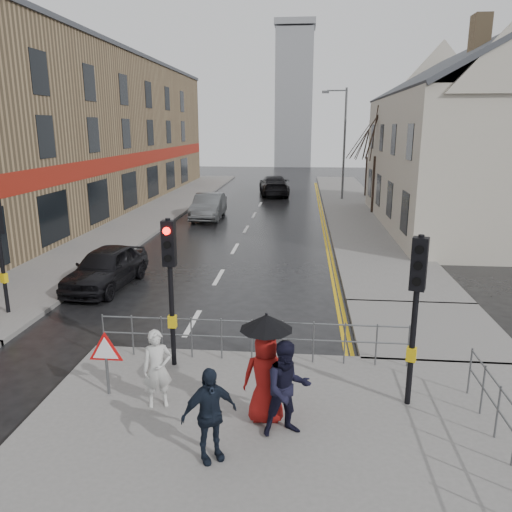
% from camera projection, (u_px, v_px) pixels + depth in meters
% --- Properties ---
extents(ground, '(120.00, 120.00, 0.00)m').
position_uv_depth(ground, '(164.00, 373.00, 11.31)').
color(ground, black).
rests_on(ground, ground).
extents(near_pavement, '(10.00, 9.00, 0.14)m').
position_uv_depth(near_pavement, '(293.00, 487.00, 7.64)').
color(near_pavement, '#605E5B').
rests_on(near_pavement, ground).
extents(left_pavement, '(4.00, 44.00, 0.14)m').
position_uv_depth(left_pavement, '(162.00, 207.00, 34.04)').
color(left_pavement, '#605E5B').
rests_on(left_pavement, ground).
extents(right_pavement, '(4.00, 40.00, 0.14)m').
position_uv_depth(right_pavement, '(352.00, 206.00, 34.79)').
color(right_pavement, '#605E5B').
rests_on(right_pavement, ground).
extents(pavement_bridge_right, '(4.00, 4.20, 0.14)m').
position_uv_depth(pavement_bridge_right, '(427.00, 329.00, 13.59)').
color(pavement_bridge_right, '#605E5B').
rests_on(pavement_bridge_right, ground).
extents(building_left_terrace, '(8.00, 42.00, 10.00)m').
position_uv_depth(building_left_terrace, '(72.00, 133.00, 32.34)').
color(building_left_terrace, '#846C4C').
rests_on(building_left_terrace, ground).
extents(building_right_cream, '(9.00, 16.40, 10.10)m').
position_uv_depth(building_right_cream, '(474.00, 139.00, 26.36)').
color(building_right_cream, '#B0AA99').
rests_on(building_right_cream, ground).
extents(church_tower, '(5.00, 5.00, 18.00)m').
position_uv_depth(church_tower, '(294.00, 100.00, 68.64)').
color(church_tower, gray).
rests_on(church_tower, ground).
extents(traffic_signal_near_left, '(0.28, 0.27, 3.40)m').
position_uv_depth(traffic_signal_near_left, '(170.00, 267.00, 10.86)').
color(traffic_signal_near_left, black).
rests_on(traffic_signal_near_left, near_pavement).
extents(traffic_signal_near_right, '(0.34, 0.33, 3.40)m').
position_uv_depth(traffic_signal_near_right, '(417.00, 292.00, 9.25)').
color(traffic_signal_near_right, black).
rests_on(traffic_signal_near_right, near_pavement).
extents(guard_railing_front, '(7.14, 0.04, 1.00)m').
position_uv_depth(guard_railing_front, '(252.00, 331.00, 11.49)').
color(guard_railing_front, '#595B5E').
rests_on(guard_railing_front, near_pavement).
extents(warning_sign, '(0.80, 0.07, 1.35)m').
position_uv_depth(warning_sign, '(106.00, 353.00, 9.96)').
color(warning_sign, '#595B5E').
rests_on(warning_sign, near_pavement).
extents(street_lamp, '(1.83, 0.25, 8.00)m').
position_uv_depth(street_lamp, '(342.00, 137.00, 36.57)').
color(street_lamp, '#595B5E').
rests_on(street_lamp, right_pavement).
extents(tree_near, '(2.40, 2.40, 6.58)m').
position_uv_depth(tree_near, '(377.00, 131.00, 30.53)').
color(tree_near, '#2F211A').
rests_on(tree_near, right_pavement).
extents(tree_far, '(2.40, 2.40, 5.64)m').
position_uv_depth(tree_far, '(369.00, 140.00, 38.37)').
color(tree_far, '#2F211A').
rests_on(tree_far, right_pavement).
extents(pedestrian_a, '(0.66, 0.54, 1.56)m').
position_uv_depth(pedestrian_a, '(157.00, 369.00, 9.57)').
color(pedestrian_a, '#BBBCB7').
rests_on(pedestrian_a, near_pavement).
extents(pedestrian_b, '(1.02, 0.91, 1.75)m').
position_uv_depth(pedestrian_b, '(287.00, 389.00, 8.66)').
color(pedestrian_b, black).
rests_on(pedestrian_b, near_pavement).
extents(pedestrian_with_umbrella, '(0.96, 0.96, 2.09)m').
position_uv_depth(pedestrian_with_umbrella, '(266.00, 364.00, 9.00)').
color(pedestrian_with_umbrella, maroon).
rests_on(pedestrian_with_umbrella, near_pavement).
extents(pedestrian_d, '(1.01, 0.84, 1.62)m').
position_uv_depth(pedestrian_d, '(209.00, 415.00, 8.00)').
color(pedestrian_d, black).
rests_on(pedestrian_d, near_pavement).
extents(car_parked, '(2.05, 4.30, 1.42)m').
position_uv_depth(car_parked, '(106.00, 267.00, 17.22)').
color(car_parked, black).
rests_on(car_parked, ground).
extents(car_mid, '(1.63, 4.58, 1.51)m').
position_uv_depth(car_mid, '(209.00, 206.00, 30.13)').
color(car_mid, '#46494B').
rests_on(car_mid, ground).
extents(car_far, '(2.92, 5.75, 1.60)m').
position_uv_depth(car_far, '(274.00, 185.00, 40.53)').
color(car_far, black).
rests_on(car_far, ground).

